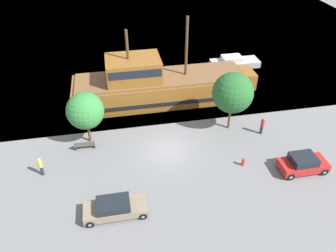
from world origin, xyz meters
TOP-DOWN VIEW (x-y plane):
  - ground_plane at (0.00, 0.00)m, footprint 160.00×160.00m
  - water_surface at (0.00, 44.00)m, footprint 80.00×80.00m
  - pirate_ship at (0.50, 8.66)m, footprint 19.74×5.06m
  - moored_boat_dockside at (11.69, 15.08)m, footprint 6.28×2.30m
  - parked_car_curb_front at (10.44, -4.58)m, footprint 3.89×1.90m
  - parked_car_curb_mid at (-4.99, -6.23)m, footprint 4.53×1.84m
  - fire_hydrant at (5.89, -3.10)m, footprint 0.42×0.25m
  - bench_promenade_east at (-7.26, 1.57)m, footprint 1.80×0.45m
  - pedestrian_walking_near at (9.21, 0.79)m, footprint 0.32×0.32m
  - pedestrian_walking_far at (-10.62, -1.07)m, footprint 0.32×0.32m
  - tree_row_east at (-6.80, 2.69)m, footprint 3.30×3.30m
  - tree_row_mideast at (6.46, 2.23)m, footprint 3.77×3.77m

SIDE VIEW (x-z plane):
  - ground_plane at x=0.00m, z-range 0.00..0.00m
  - water_surface at x=0.00m, z-range 0.00..0.00m
  - fire_hydrant at x=5.89m, z-range 0.03..0.79m
  - bench_promenade_east at x=-7.26m, z-range 0.02..0.87m
  - moored_boat_dockside at x=11.69m, z-range -0.17..1.24m
  - parked_car_curb_mid at x=-4.99m, z-range 0.00..1.30m
  - parked_car_curb_front at x=10.44m, z-range -0.02..1.52m
  - pedestrian_walking_far at x=-10.62m, z-range 0.02..1.76m
  - pedestrian_walking_near at x=9.21m, z-range 0.02..1.80m
  - pirate_ship at x=0.50m, z-range -2.67..6.39m
  - tree_row_east at x=-6.80m, z-range 0.83..5.82m
  - tree_row_mideast at x=6.46m, z-range 1.02..6.85m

